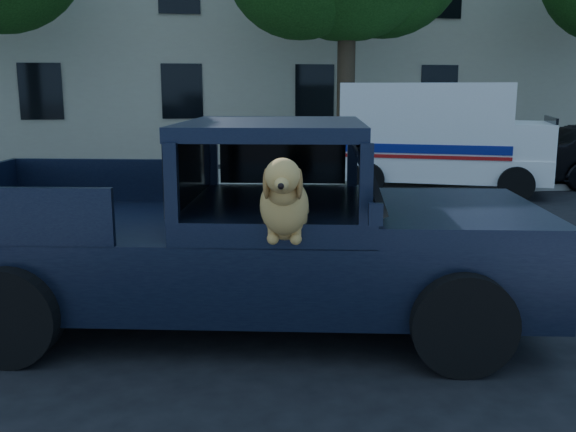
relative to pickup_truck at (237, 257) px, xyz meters
name	(u,v)px	position (x,y,z in m)	size (l,w,h in m)	color
ground	(81,332)	(-1.52, -0.02, -0.68)	(120.00, 120.00, 0.00)	black
far_sidewalk	(142,184)	(-1.52, 9.18, -0.60)	(60.00, 4.00, 0.15)	gray
lane_stripes	(251,241)	(0.48, 3.38, -0.67)	(21.60, 0.14, 0.01)	silver
building_main	(240,22)	(1.48, 16.48, 3.82)	(26.00, 6.00, 9.00)	#BBB59B
pickup_truck	(237,257)	(0.00, 0.00, 0.00)	(5.93, 3.40, 2.00)	black
mail_truck	(439,145)	(5.12, 7.50, 0.38)	(4.84, 3.59, 2.41)	silver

